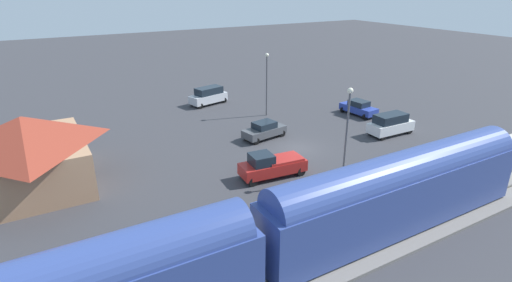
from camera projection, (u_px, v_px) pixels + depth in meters
name	position (u px, v px, depth m)	size (l,w,h in m)	color
ground_plane	(297.00, 148.00, 38.27)	(200.00, 200.00, 0.00)	#38383D
railway_track	(419.00, 217.00, 26.98)	(4.80, 70.00, 0.30)	slate
platform	(375.00, 191.00, 30.17)	(3.20, 46.00, 0.30)	#B7B2A8
passenger_train	(257.00, 238.00, 20.12)	(2.93, 40.01, 4.98)	#33478C
station_building	(27.00, 151.00, 30.14)	(10.38, 8.69, 5.65)	tan
pedestrian_on_platform	(454.00, 150.00, 34.68)	(0.36, 0.36, 1.71)	#23284C
pedestrian_waiting_far	(332.00, 196.00, 27.24)	(0.36, 0.36, 1.71)	#333338
sedan_blue	(359.00, 108.00, 47.60)	(4.66, 2.62, 1.74)	#283D9E
suv_silver	(208.00, 96.00, 51.58)	(3.07, 5.23, 2.22)	silver
sedan_charcoal	(264.00, 130.00, 40.43)	(2.52, 4.73, 1.74)	#47494F
pickup_red	(272.00, 165.00, 32.37)	(2.44, 5.56, 2.14)	red
suv_white	(391.00, 124.00, 41.33)	(2.04, 4.93, 2.22)	white
light_pole_near_platform	(347.00, 124.00, 30.40)	(0.44, 0.44, 7.56)	#515156
light_pole_lot_center	(267.00, 77.00, 46.03)	(0.44, 0.44, 7.29)	#515156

